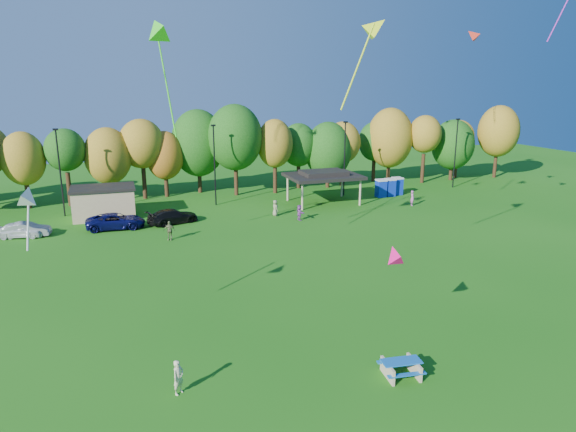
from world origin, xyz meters
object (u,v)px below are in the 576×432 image
object	(u,v)px
car_a	(19,230)
car_b	(27,230)
porta_potties	(389,187)
car_d	(173,216)
picnic_table	(401,367)
car_c	(116,221)
kite_flyer	(178,377)

from	to	relation	value
car_a	car_b	size ratio (longest dim) A/B	1.01
porta_potties	car_d	size ratio (longest dim) A/B	0.75
picnic_table	car_a	bearing A→B (deg)	130.33
car_a	car_c	xyz separation A→B (m)	(8.25, 0.22, 0.06)
kite_flyer	car_d	world-z (taller)	kite_flyer
car_b	car_c	size ratio (longest dim) A/B	0.75
car_d	kite_flyer	bearing A→B (deg)	156.07
car_a	kite_flyer	bearing A→B (deg)	-148.21
porta_potties	car_b	world-z (taller)	porta_potties
picnic_table	car_c	size ratio (longest dim) A/B	0.38
car_c	car_d	xyz separation A→B (m)	(5.38, 0.22, -0.02)
car_b	car_c	bearing A→B (deg)	-81.43
picnic_table	car_b	xyz separation A→B (m)	(-20.12, 30.95, 0.19)
car_a	car_b	bearing A→B (deg)	-78.00
car_a	car_d	size ratio (longest dim) A/B	0.81
porta_potties	car_a	world-z (taller)	porta_potties
car_a	porta_potties	bearing A→B (deg)	-71.11
porta_potties	car_c	bearing A→B (deg)	-171.45
car_c	car_d	distance (m)	5.38
porta_potties	kite_flyer	xyz separation A→B (m)	(-29.87, -34.07, -0.29)
picnic_table	porta_potties	bearing A→B (deg)	67.81
car_d	porta_potties	bearing A→B (deg)	-98.24
porta_potties	picnic_table	distance (m)	41.07
porta_potties	car_c	world-z (taller)	porta_potties
car_c	kite_flyer	bearing A→B (deg)	-172.87
porta_potties	kite_flyer	distance (m)	45.31
picnic_table	car_b	world-z (taller)	car_b
kite_flyer	car_d	distance (m)	29.60
porta_potties	car_a	bearing A→B (deg)	-172.87
porta_potties	car_d	distance (m)	27.22
car_b	car_d	size ratio (longest dim) A/B	0.81
porta_potties	car_b	bearing A→B (deg)	-172.77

